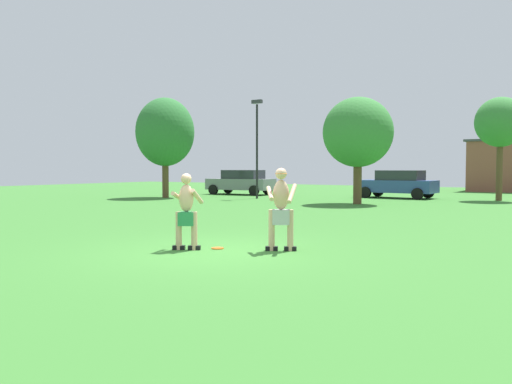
{
  "coord_description": "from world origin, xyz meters",
  "views": [
    {
      "loc": [
        6.5,
        -8.61,
        1.73
      ],
      "look_at": [
        0.26,
        1.26,
        1.19
      ],
      "focal_mm": 36.85,
      "sensor_mm": 36.0,
      "label": 1
    }
  ],
  "objects_px": {
    "car_blue_near_post": "(398,184)",
    "tree_behind_players": "(165,132)",
    "player_with_cap": "(281,205)",
    "lamp_post": "(257,138)",
    "car_gray_mid_lot": "(241,182)",
    "frisbee": "(218,248)",
    "tree_right_field": "(500,123)",
    "tree_left_field": "(358,133)",
    "player_in_green": "(186,210)"
  },
  "relations": [
    {
      "from": "player_with_cap",
      "to": "car_blue_near_post",
      "type": "xyz_separation_m",
      "value": [
        -3.77,
        20.12,
        -0.13
      ]
    },
    {
      "from": "tree_behind_players",
      "to": "player_with_cap",
      "type": "bearing_deg",
      "value": -41.26
    },
    {
      "from": "player_with_cap",
      "to": "car_blue_near_post",
      "type": "bearing_deg",
      "value": 100.61
    },
    {
      "from": "tree_left_field",
      "to": "player_with_cap",
      "type": "bearing_deg",
      "value": -74.71
    },
    {
      "from": "frisbee",
      "to": "player_with_cap",
      "type": "bearing_deg",
      "value": 20.89
    },
    {
      "from": "car_blue_near_post",
      "to": "lamp_post",
      "type": "bearing_deg",
      "value": -144.19
    },
    {
      "from": "player_with_cap",
      "to": "frisbee",
      "type": "distance_m",
      "value": 1.66
    },
    {
      "from": "player_in_green",
      "to": "car_gray_mid_lot",
      "type": "relative_size",
      "value": 0.37
    },
    {
      "from": "frisbee",
      "to": "tree_right_field",
      "type": "xyz_separation_m",
      "value": [
        2.73,
        21.12,
        4.06
      ]
    },
    {
      "from": "player_in_green",
      "to": "frisbee",
      "type": "relative_size",
      "value": 6.13
    },
    {
      "from": "lamp_post",
      "to": "frisbee",
      "type": "bearing_deg",
      "value": -60.46
    },
    {
      "from": "frisbee",
      "to": "car_gray_mid_lot",
      "type": "bearing_deg",
      "value": 122.62
    },
    {
      "from": "player_with_cap",
      "to": "lamp_post",
      "type": "xyz_separation_m",
      "value": [
        -10.29,
        15.42,
        2.44
      ]
    },
    {
      "from": "player_in_green",
      "to": "car_blue_near_post",
      "type": "height_order",
      "value": "player_in_green"
    },
    {
      "from": "car_gray_mid_lot",
      "to": "lamp_post",
      "type": "xyz_separation_m",
      "value": [
        3.23,
        -3.23,
        2.57
      ]
    },
    {
      "from": "car_blue_near_post",
      "to": "car_gray_mid_lot",
      "type": "relative_size",
      "value": 1.0
    },
    {
      "from": "tree_left_field",
      "to": "car_gray_mid_lot",
      "type": "bearing_deg",
      "value": 155.49
    },
    {
      "from": "tree_right_field",
      "to": "lamp_post",
      "type": "bearing_deg",
      "value": -156.03
    },
    {
      "from": "car_blue_near_post",
      "to": "car_gray_mid_lot",
      "type": "height_order",
      "value": "same"
    },
    {
      "from": "player_with_cap",
      "to": "car_gray_mid_lot",
      "type": "bearing_deg",
      "value": 125.96
    },
    {
      "from": "player_in_green",
      "to": "player_with_cap",
      "type": "bearing_deg",
      "value": 28.15
    },
    {
      "from": "car_blue_near_post",
      "to": "frisbee",
      "type": "bearing_deg",
      "value": -83.11
    },
    {
      "from": "player_in_green",
      "to": "tree_behind_players",
      "type": "relative_size",
      "value": 0.28
    },
    {
      "from": "car_blue_near_post",
      "to": "player_in_green",
      "type": "bearing_deg",
      "value": -84.53
    },
    {
      "from": "player_in_green",
      "to": "tree_left_field",
      "type": "xyz_separation_m",
      "value": [
        -2.14,
        15.19,
        2.56
      ]
    },
    {
      "from": "tree_left_field",
      "to": "tree_right_field",
      "type": "distance_m",
      "value": 8.35
    },
    {
      "from": "player_in_green",
      "to": "tree_right_field",
      "type": "distance_m",
      "value": 22.05
    },
    {
      "from": "player_with_cap",
      "to": "tree_left_field",
      "type": "distance_m",
      "value": 14.98
    },
    {
      "from": "tree_right_field",
      "to": "car_blue_near_post",
      "type": "bearing_deg",
      "value": -174.37
    },
    {
      "from": "frisbee",
      "to": "car_blue_near_post",
      "type": "xyz_separation_m",
      "value": [
        -2.49,
        20.61,
        0.81
      ]
    },
    {
      "from": "player_with_cap",
      "to": "lamp_post",
      "type": "relative_size",
      "value": 0.32
    },
    {
      "from": "player_in_green",
      "to": "lamp_post",
      "type": "height_order",
      "value": "lamp_post"
    },
    {
      "from": "player_with_cap",
      "to": "player_in_green",
      "type": "xyz_separation_m",
      "value": [
        -1.75,
        -0.94,
        -0.12
      ]
    },
    {
      "from": "player_with_cap",
      "to": "tree_behind_players",
      "type": "height_order",
      "value": "tree_behind_players"
    },
    {
      "from": "car_gray_mid_lot",
      "to": "lamp_post",
      "type": "distance_m",
      "value": 5.24
    },
    {
      "from": "player_in_green",
      "to": "car_blue_near_post",
      "type": "bearing_deg",
      "value": 95.47
    },
    {
      "from": "frisbee",
      "to": "lamp_post",
      "type": "relative_size",
      "value": 0.05
    },
    {
      "from": "car_blue_near_post",
      "to": "lamp_post",
      "type": "distance_m",
      "value": 8.44
    },
    {
      "from": "car_blue_near_post",
      "to": "tree_behind_players",
      "type": "xyz_separation_m",
      "value": [
        -11.51,
        -6.72,
        2.94
      ]
    },
    {
      "from": "car_blue_near_post",
      "to": "tree_left_field",
      "type": "distance_m",
      "value": 6.41
    },
    {
      "from": "tree_right_field",
      "to": "player_with_cap",
      "type": "bearing_deg",
      "value": -94.02
    },
    {
      "from": "car_blue_near_post",
      "to": "car_gray_mid_lot",
      "type": "xyz_separation_m",
      "value": [
        -9.75,
        -1.48,
        0.0
      ]
    },
    {
      "from": "tree_left_field",
      "to": "tree_behind_players",
      "type": "bearing_deg",
      "value": -175.74
    },
    {
      "from": "lamp_post",
      "to": "tree_behind_players",
      "type": "height_order",
      "value": "tree_behind_players"
    },
    {
      "from": "tree_behind_players",
      "to": "tree_right_field",
      "type": "bearing_deg",
      "value": 23.37
    },
    {
      "from": "frisbee",
      "to": "tree_right_field",
      "type": "distance_m",
      "value": 21.68
    },
    {
      "from": "tree_behind_players",
      "to": "lamp_post",
      "type": "bearing_deg",
      "value": 21.95
    },
    {
      "from": "car_blue_near_post",
      "to": "tree_behind_players",
      "type": "bearing_deg",
      "value": -149.74
    },
    {
      "from": "player_with_cap",
      "to": "lamp_post",
      "type": "distance_m",
      "value": 18.7
    },
    {
      "from": "tree_left_field",
      "to": "tree_behind_players",
      "type": "xyz_separation_m",
      "value": [
        -11.39,
        -0.85,
        0.37
      ]
    }
  ]
}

